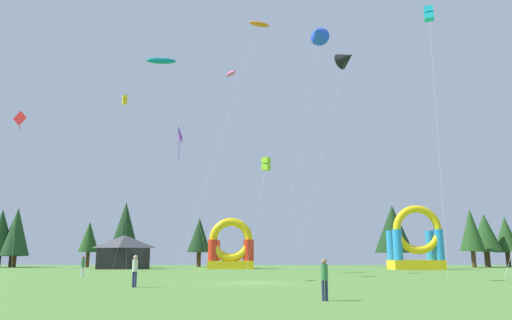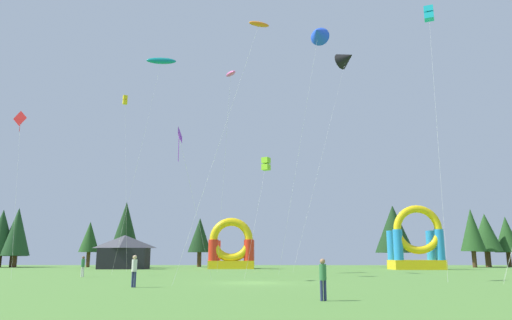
# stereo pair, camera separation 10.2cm
# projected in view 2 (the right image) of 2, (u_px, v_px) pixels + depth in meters

# --- Properties ---
(ground_plane) EXTENTS (120.00, 120.00, 0.00)m
(ground_plane) POSITION_uv_depth(u_px,v_px,m) (254.00, 283.00, 30.49)
(ground_plane) COLOR #548438
(kite_yellow_box) EXTENTS (3.19, 5.69, 22.15)m
(kite_yellow_box) POSITION_uv_depth(u_px,v_px,m) (125.00, 101.00, 61.93)
(kite_yellow_box) COLOR yellow
(kite_yellow_box) RESTS_ON ground_plane
(kite_blue_delta) EXTENTS (5.41, 2.64, 24.95)m
(kite_blue_delta) POSITION_uv_depth(u_px,v_px,m) (318.00, 33.00, 48.62)
(kite_blue_delta) COLOR blue
(kite_blue_delta) RESTS_ON ground_plane
(kite_pink_parafoil) EXTENTS (2.27, 5.04, 20.89)m
(kite_pink_parafoil) POSITION_uv_depth(u_px,v_px,m) (231.00, 74.00, 49.86)
(kite_pink_parafoil) COLOR #EA599E
(kite_pink_parafoil) RESTS_ON ground_plane
(kite_teal_parafoil) EXTENTS (5.12, 3.73, 23.11)m
(kite_teal_parafoil) POSITION_uv_depth(u_px,v_px,m) (161.00, 61.00, 51.22)
(kite_teal_parafoil) COLOR #0C7F7A
(kite_teal_parafoil) RESTS_ON ground_plane
(kite_red_diamond) EXTENTS (3.40, 4.87, 14.33)m
(kite_red_diamond) POSITION_uv_depth(u_px,v_px,m) (21.00, 121.00, 43.25)
(kite_red_diamond) COLOR red
(kite_red_diamond) RESTS_ON ground_plane
(kite_orange_parafoil) EXTENTS (6.04, 5.10, 19.05)m
(kite_orange_parafoil) POSITION_uv_depth(u_px,v_px,m) (259.00, 25.00, 35.49)
(kite_orange_parafoil) COLOR orange
(kite_orange_parafoil) RESTS_ON ground_plane
(kite_cyan_box) EXTENTS (2.82, 6.24, 22.82)m
(kite_cyan_box) POSITION_uv_depth(u_px,v_px,m) (429.00, 14.00, 41.21)
(kite_cyan_box) COLOR #19B7CC
(kite_cyan_box) RESTS_ON ground_plane
(kite_black_delta) EXTENTS (9.38, 8.80, 27.89)m
(kite_black_delta) POSITION_uv_depth(u_px,v_px,m) (346.00, 58.00, 61.40)
(kite_black_delta) COLOR black
(kite_black_delta) RESTS_ON ground_plane
(kite_lime_box) EXTENTS (2.12, 3.32, 10.06)m
(kite_lime_box) POSITION_uv_depth(u_px,v_px,m) (266.00, 164.00, 41.30)
(kite_lime_box) COLOR #8CD826
(kite_lime_box) RESTS_ON ground_plane
(kite_purple_diamond) EXTENTS (2.62, 2.58, 10.65)m
(kite_purple_diamond) POSITION_uv_depth(u_px,v_px,m) (178.00, 137.00, 34.38)
(kite_purple_diamond) COLOR purple
(kite_purple_diamond) RESTS_ON ground_plane
(person_left_edge) EXTENTS (0.40, 0.40, 1.74)m
(person_left_edge) POSITION_uv_depth(u_px,v_px,m) (134.00, 268.00, 26.40)
(person_left_edge) COLOR navy
(person_left_edge) RESTS_ON ground_plane
(person_far_side) EXTENTS (0.39, 0.39, 1.68)m
(person_far_side) POSITION_uv_depth(u_px,v_px,m) (83.00, 265.00, 39.28)
(person_far_side) COLOR silver
(person_far_side) RESTS_ON ground_plane
(person_midfield) EXTENTS (0.36, 0.36, 1.59)m
(person_midfield) POSITION_uv_depth(u_px,v_px,m) (323.00, 276.00, 18.53)
(person_midfield) COLOR navy
(person_midfield) RESTS_ON ground_plane
(inflatable_blue_arch) EXTENTS (6.36, 4.22, 8.03)m
(inflatable_blue_arch) POSITION_uv_depth(u_px,v_px,m) (417.00, 246.00, 60.72)
(inflatable_blue_arch) COLOR yellow
(inflatable_blue_arch) RESTS_ON ground_plane
(inflatable_orange_dome) EXTENTS (6.10, 4.83, 6.74)m
(inflatable_orange_dome) POSITION_uv_depth(u_px,v_px,m) (232.00, 251.00, 64.63)
(inflatable_orange_dome) COLOR yellow
(inflatable_orange_dome) RESTS_ON ground_plane
(festival_tent) EXTENTS (6.16, 3.51, 4.40)m
(festival_tent) POSITION_uv_depth(u_px,v_px,m) (124.00, 252.00, 63.16)
(festival_tent) COLOR black
(festival_tent) RESTS_ON ground_plane
(tree_row_0) EXTENTS (4.50, 4.50, 8.73)m
(tree_row_0) POSITION_uv_depth(u_px,v_px,m) (2.00, 232.00, 73.15)
(tree_row_0) COLOR #4C331E
(tree_row_0) RESTS_ON ground_plane
(tree_row_1) EXTENTS (4.34, 4.34, 7.04)m
(tree_row_1) POSITION_uv_depth(u_px,v_px,m) (14.00, 239.00, 74.59)
(tree_row_1) COLOR #4C331E
(tree_row_1) RESTS_ON ground_plane
(tree_row_2) EXTENTS (3.78, 3.78, 8.75)m
(tree_row_2) POSITION_uv_depth(u_px,v_px,m) (16.00, 230.00, 74.30)
(tree_row_2) COLOR #4C331E
(tree_row_2) RESTS_ON ground_plane
(tree_row_3) EXTENTS (4.08, 4.08, 8.91)m
(tree_row_3) POSITION_uv_depth(u_px,v_px,m) (17.00, 232.00, 72.53)
(tree_row_3) COLOR #4C331E
(tree_row_3) RESTS_ON ground_plane
(tree_row_4) EXTENTS (3.04, 3.04, 6.88)m
(tree_row_4) POSITION_uv_depth(u_px,v_px,m) (90.00, 237.00, 73.19)
(tree_row_4) COLOR #4C331E
(tree_row_4) RESTS_ON ground_plane
(tree_row_5) EXTENTS (4.47, 4.47, 9.83)m
(tree_row_5) POSITION_uv_depth(u_px,v_px,m) (126.00, 228.00, 72.61)
(tree_row_5) COLOR #4C331E
(tree_row_5) RESTS_ON ground_plane
(tree_row_6) EXTENTS (3.71, 3.71, 7.63)m
(tree_row_6) POSITION_uv_depth(u_px,v_px,m) (200.00, 235.00, 75.67)
(tree_row_6) COLOR #4C331E
(tree_row_6) RESTS_ON ground_plane
(tree_row_7) EXTENTS (5.97, 5.97, 9.56)m
(tree_row_7) POSITION_uv_depth(u_px,v_px,m) (394.00, 229.00, 75.17)
(tree_row_7) COLOR #4C331E
(tree_row_7) RESTS_ON ground_plane
(tree_row_8) EXTENTS (3.57, 3.57, 8.72)m
(tree_row_8) POSITION_uv_depth(u_px,v_px,m) (472.00, 230.00, 71.91)
(tree_row_8) COLOR #4C331E
(tree_row_8) RESTS_ON ground_plane
(tree_row_9) EXTENTS (4.72, 4.72, 8.27)m
(tree_row_9) POSITION_uv_depth(u_px,v_px,m) (486.00, 233.00, 74.95)
(tree_row_9) COLOR #4C331E
(tree_row_9) RESTS_ON ground_plane
(tree_row_10) EXTENTS (3.85, 3.85, 7.91)m
(tree_row_10) POSITION_uv_depth(u_px,v_px,m) (506.00, 235.00, 76.02)
(tree_row_10) COLOR #4C331E
(tree_row_10) RESTS_ON ground_plane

